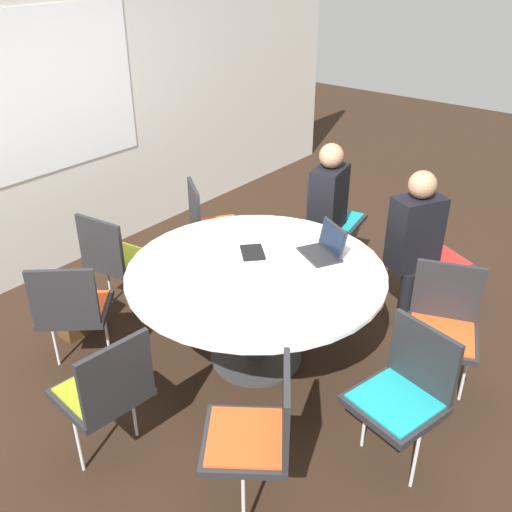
# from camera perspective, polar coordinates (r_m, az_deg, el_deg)

# --- Properties ---
(ground_plane) EXTENTS (16.00, 16.00, 0.00)m
(ground_plane) POSITION_cam_1_polar(r_m,az_deg,el_deg) (4.15, 0.00, -10.09)
(ground_plane) COLOR black
(wall_back) EXTENTS (8.00, 0.07, 2.70)m
(wall_back) POSITION_cam_1_polar(r_m,az_deg,el_deg) (5.11, -20.48, 12.85)
(wall_back) COLOR silver
(wall_back) RESTS_ON ground_plane
(conference_table) EXTENTS (1.71, 1.71, 0.73)m
(conference_table) POSITION_cam_1_polar(r_m,az_deg,el_deg) (3.79, 0.00, -2.77)
(conference_table) COLOR #333333
(conference_table) RESTS_ON ground_plane
(chair_0) EXTENTS (0.59, 0.58, 0.88)m
(chair_0) POSITION_cam_1_polar(r_m,az_deg,el_deg) (4.61, 17.15, 0.65)
(chair_0) COLOR #262628
(chair_0) RESTS_ON ground_plane
(chair_1) EXTENTS (0.51, 0.49, 0.88)m
(chair_1) POSITION_cam_1_polar(r_m,az_deg,el_deg) (5.08, 7.41, 4.42)
(chair_1) COLOR #262628
(chair_1) RESTS_ON ground_plane
(chair_2) EXTENTS (0.60, 0.60, 0.88)m
(chair_2) POSITION_cam_1_polar(r_m,az_deg,el_deg) (4.86, -4.62, 3.40)
(chair_2) COLOR #262628
(chair_2) RESTS_ON ground_plane
(chair_3) EXTENTS (0.48, 0.49, 0.88)m
(chair_3) POSITION_cam_1_polar(r_m,az_deg,el_deg) (4.46, -13.93, 0.09)
(chair_3) COLOR #262628
(chair_3) RESTS_ON ground_plane
(chair_4) EXTENTS (0.61, 0.61, 0.88)m
(chair_4) POSITION_cam_1_polar(r_m,az_deg,el_deg) (3.92, -17.95, -4.80)
(chair_4) COLOR #262628
(chair_4) RESTS_ON ground_plane
(chair_5) EXTENTS (0.48, 0.46, 0.88)m
(chair_5) POSITION_cam_1_polar(r_m,az_deg,el_deg) (3.21, -14.74, -12.62)
(chair_5) COLOR #262628
(chair_5) RESTS_ON ground_plane
(chair_6) EXTENTS (0.60, 0.60, 0.88)m
(chair_6) POSITION_cam_1_polar(r_m,az_deg,el_deg) (2.90, 0.30, -16.99)
(chair_6) COLOR #262628
(chair_6) RESTS_ON ground_plane
(chair_7) EXTENTS (0.51, 0.53, 0.88)m
(chair_7) POSITION_cam_1_polar(r_m,az_deg,el_deg) (3.21, 14.61, -12.72)
(chair_7) COLOR #262628
(chair_7) RESTS_ON ground_plane
(chair_8) EXTENTS (0.55, 0.56, 0.88)m
(chair_8) POSITION_cam_1_polar(r_m,az_deg,el_deg) (3.77, 18.20, -6.27)
(chair_8) COLOR #262628
(chair_8) RESTS_ON ground_plane
(person_0) EXTENTS (0.42, 0.36, 1.23)m
(person_0) POSITION_cam_1_polar(r_m,az_deg,el_deg) (4.33, 15.72, 1.82)
(person_0) COLOR black
(person_0) RESTS_ON ground_plane
(person_1) EXTENTS (0.39, 0.31, 1.23)m
(person_1) POSITION_cam_1_polar(r_m,az_deg,el_deg) (4.77, 7.42, 5.27)
(person_1) COLOR black
(person_1) RESTS_ON ground_plane
(laptop) EXTENTS (0.34, 0.37, 0.21)m
(laptop) POSITION_cam_1_polar(r_m,az_deg,el_deg) (3.91, 6.93, 0.86)
(laptop) COLOR #232326
(laptop) RESTS_ON conference_table
(spiral_notebook) EXTENTS (0.25, 0.26, 0.02)m
(spiral_notebook) POSITION_cam_1_polar(r_m,az_deg,el_deg) (3.92, -0.35, 0.37)
(spiral_notebook) COLOR black
(spiral_notebook) RESTS_ON conference_table
(handbag) EXTENTS (0.36, 0.16, 0.28)m
(handbag) POSITION_cam_1_polar(r_m,az_deg,el_deg) (4.54, -17.03, -5.57)
(handbag) COLOR #513319
(handbag) RESTS_ON ground_plane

